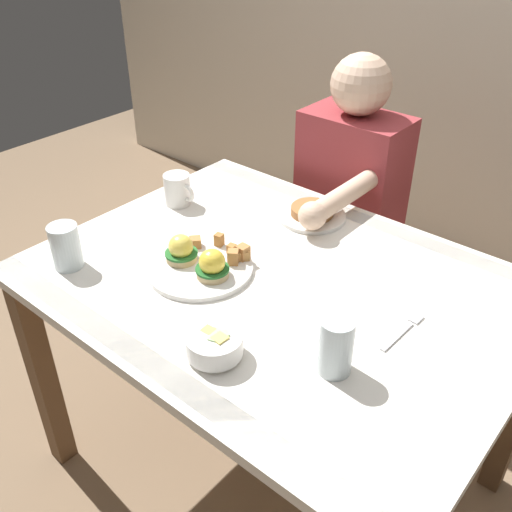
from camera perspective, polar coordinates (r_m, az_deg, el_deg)
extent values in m
plane|color=#7F664C|center=(1.96, 1.65, -20.15)|extent=(6.00, 6.00, 0.00)
cube|color=white|center=(1.44, 2.10, -2.77)|extent=(1.20, 0.90, 0.03)
cube|color=#4C6BB7|center=(1.22, -9.91, -10.78)|extent=(1.20, 0.06, 0.00)
cube|color=#4C6BB7|center=(1.72, 10.47, 3.61)|extent=(1.20, 0.06, 0.00)
cube|color=brown|center=(1.83, -20.34, -11.02)|extent=(0.06, 0.06, 0.71)
cube|color=brown|center=(2.20, -2.80, -0.37)|extent=(0.06, 0.06, 0.71)
cylinder|color=white|center=(1.47, -5.56, -1.22)|extent=(0.27, 0.27, 0.01)
cylinder|color=tan|center=(1.49, -7.37, -0.09)|extent=(0.08, 0.08, 0.02)
cylinder|color=#286B2D|center=(1.48, -7.40, 0.29)|extent=(0.08, 0.08, 0.01)
sphere|color=#F7DB56|center=(1.47, -7.45, 0.96)|extent=(0.06, 0.06, 0.06)
cylinder|color=tan|center=(1.42, -4.32, -1.68)|extent=(0.08, 0.08, 0.02)
cylinder|color=#236028|center=(1.41, -4.34, -1.28)|extent=(0.08, 0.08, 0.01)
sphere|color=yellow|center=(1.40, -4.37, -0.58)|extent=(0.07, 0.07, 0.07)
cube|color=tan|center=(1.48, -1.33, 0.14)|extent=(0.04, 0.04, 0.03)
cube|color=#B77A42|center=(1.53, -6.02, 1.36)|extent=(0.04, 0.04, 0.03)
cube|color=#B77A42|center=(1.46, -2.28, -0.10)|extent=(0.04, 0.04, 0.04)
cube|color=#AD7038|center=(1.53, -3.67, 1.62)|extent=(0.02, 0.02, 0.03)
cube|color=#AD7038|center=(1.50, -2.50, 0.66)|extent=(0.02, 0.02, 0.02)
cube|color=#B77A42|center=(1.47, -1.38, 0.33)|extent=(0.03, 0.03, 0.04)
cylinder|color=white|center=(1.22, -4.08, -9.66)|extent=(0.10, 0.10, 0.01)
cylinder|color=white|center=(1.20, -4.13, -8.70)|extent=(0.12, 0.12, 0.04)
cube|color=#F4DB66|center=(1.20, -4.57, -8.74)|extent=(0.04, 0.04, 0.03)
cube|color=#F4DB66|center=(1.19, -3.58, -8.54)|extent=(0.03, 0.03, 0.03)
cube|color=#F4A85B|center=(1.20, -4.36, -8.63)|extent=(0.03, 0.03, 0.03)
cube|color=#B7E093|center=(1.19, -4.05, -8.41)|extent=(0.03, 0.03, 0.02)
cube|color=#B7E093|center=(1.20, -3.20, -7.98)|extent=(0.03, 0.03, 0.02)
cube|color=#F4A85B|center=(1.20, -4.57, -8.45)|extent=(0.03, 0.03, 0.02)
cube|color=#F4A85B|center=(1.21, -4.74, -7.68)|extent=(0.03, 0.03, 0.02)
cube|color=#F4A85B|center=(1.21, -5.26, -7.68)|extent=(0.02, 0.02, 0.02)
cube|color=#B7E093|center=(1.20, -3.92, -8.07)|extent=(0.03, 0.03, 0.03)
cylinder|color=white|center=(1.77, -7.80, 6.55)|extent=(0.08, 0.08, 0.09)
cylinder|color=black|center=(1.75, -7.90, 7.76)|extent=(0.07, 0.07, 0.01)
torus|color=white|center=(1.74, -6.83, 6.21)|extent=(0.06, 0.01, 0.06)
cube|color=silver|center=(1.30, 13.89, -7.63)|extent=(0.02, 0.12, 0.00)
cube|color=silver|center=(1.36, 15.55, -5.98)|extent=(0.03, 0.04, 0.00)
cylinder|color=silver|center=(1.16, 7.88, -8.78)|extent=(0.07, 0.07, 0.13)
cylinder|color=silver|center=(1.18, 7.78, -9.75)|extent=(0.06, 0.06, 0.07)
cylinder|color=silver|center=(1.53, -18.32, 0.91)|extent=(0.08, 0.08, 0.12)
cylinder|color=silver|center=(1.54, -18.20, 0.33)|extent=(0.07, 0.07, 0.08)
cylinder|color=white|center=(1.70, 5.54, 3.97)|extent=(0.20, 0.20, 0.01)
cylinder|color=#A36638|center=(1.69, 5.57, 4.50)|extent=(0.12, 0.12, 0.02)
cylinder|color=#33333D|center=(2.21, 4.91, -4.35)|extent=(0.11, 0.11, 0.45)
cylinder|color=#33333D|center=(2.14, 8.82, -6.23)|extent=(0.11, 0.11, 0.45)
cube|color=#993338|center=(1.99, 9.37, 6.86)|extent=(0.34, 0.20, 0.50)
sphere|color=beige|center=(1.87, 10.36, 16.35)|extent=(0.19, 0.19, 0.19)
cylinder|color=beige|center=(1.70, 8.56, 5.85)|extent=(0.06, 0.30, 0.06)
sphere|color=beige|center=(1.59, 5.60, 3.99)|extent=(0.08, 0.08, 0.08)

